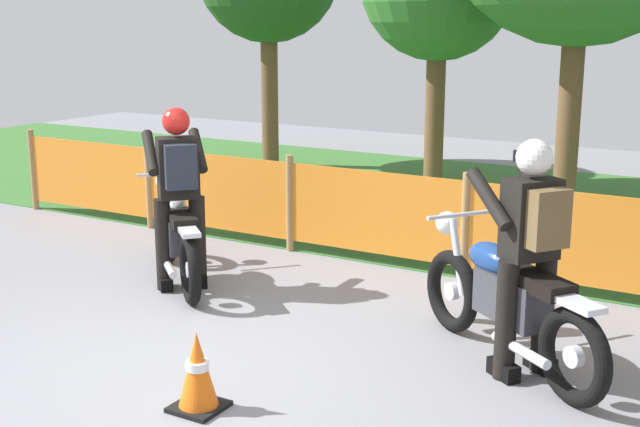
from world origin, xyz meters
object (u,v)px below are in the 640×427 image
at_px(motorcycle_lead, 506,300).
at_px(rider_trailing, 179,188).
at_px(motorcycle_trailing, 177,234).
at_px(rider_lead, 530,246).
at_px(traffic_cone, 198,372).

bearing_deg(motorcycle_lead, rider_trailing, 32.61).
height_order(motorcycle_trailing, rider_lead, rider_lead).
bearing_deg(rider_trailing, motorcycle_lead, -141.61).
height_order(motorcycle_lead, rider_lead, rider_lead).
bearing_deg(traffic_cone, motorcycle_trailing, 132.39).
xyz_separation_m(rider_lead, traffic_cone, (-1.65, -1.60, -0.69)).
relative_size(motorcycle_lead, motorcycle_trailing, 1.13).
xyz_separation_m(motorcycle_trailing, rider_lead, (3.52, -0.45, 0.49)).
distance_m(motorcycle_trailing, rider_trailing, 0.53).
bearing_deg(motorcycle_trailing, rider_trailing, -179.49).
distance_m(motorcycle_trailing, traffic_cone, 2.78).
relative_size(motorcycle_lead, traffic_cone, 3.38).
bearing_deg(rider_lead, traffic_cone, 79.76).
height_order(motorcycle_lead, rider_trailing, rider_trailing).
height_order(motorcycle_lead, traffic_cone, motorcycle_lead).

